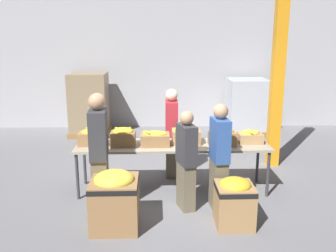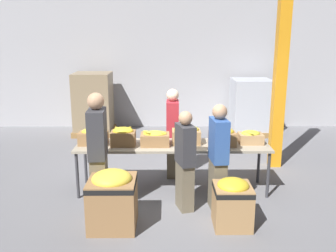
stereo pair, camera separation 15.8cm
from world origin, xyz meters
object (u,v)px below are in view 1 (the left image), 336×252
object	(u,v)px
volunteer_0	(172,134)
volunteer_1	(219,158)
banana_box_2	(155,138)
banana_box_3	(186,134)
volunteer_3	(99,155)
support_pillar	(278,65)
banana_box_1	(123,137)
banana_box_0	(93,137)
donation_bin_0	(115,198)
pallet_stack_1	(247,107)
volunteer_2	(186,161)
pallet_stack_0	(89,104)
sorting_table	(173,147)
banana_box_4	(222,136)
banana_box_5	(250,136)
donation_bin_1	(234,200)

from	to	relation	value
volunteer_0	volunteer_1	xyz separation A→B (m)	(0.65, -1.36, -0.01)
banana_box_2	banana_box_3	size ratio (longest dim) A/B	1.00
volunteer_3	support_pillar	distance (m)	3.88
banana_box_1	support_pillar	xyz separation A→B (m)	(2.88, 1.24, 1.04)
banana_box_0	donation_bin_0	distance (m)	1.43
banana_box_2	pallet_stack_1	xyz separation A→B (m)	(2.42, 3.76, -0.22)
banana_box_0	pallet_stack_1	world-z (taller)	pallet_stack_1
volunteer_1	volunteer_2	size ratio (longest dim) A/B	1.07
banana_box_0	volunteer_2	xyz separation A→B (m)	(1.48, -0.71, -0.19)
volunteer_1	pallet_stack_0	world-z (taller)	volunteer_1
sorting_table	pallet_stack_1	xyz separation A→B (m)	(2.13, 3.72, -0.05)
volunteer_1	banana_box_4	bearing A→B (deg)	-19.26
banana_box_0	pallet_stack_1	xyz separation A→B (m)	(3.44, 3.70, -0.24)
volunteer_3	sorting_table	bearing A→B (deg)	-58.59
volunteer_1	volunteer_3	world-z (taller)	volunteer_3
volunteer_3	donation_bin_0	world-z (taller)	volunteer_3
banana_box_0	volunteer_3	world-z (taller)	volunteer_3
sorting_table	volunteer_0	bearing A→B (deg)	89.14
sorting_table	pallet_stack_1	size ratio (longest dim) A/B	2.22
sorting_table	volunteer_0	xyz separation A→B (m)	(0.01, 0.66, 0.06)
volunteer_3	banana_box_4	bearing A→B (deg)	-73.39
sorting_table	banana_box_5	bearing A→B (deg)	2.96
volunteer_0	banana_box_0	bearing A→B (deg)	-62.98
sorting_table	volunteer_2	xyz separation A→B (m)	(0.17, -0.69, -0.01)
banana_box_1	banana_box_5	size ratio (longest dim) A/B	1.01
banana_box_3	volunteer_1	bearing A→B (deg)	-60.17
support_pillar	pallet_stack_0	world-z (taller)	support_pillar
banana_box_5	pallet_stack_0	world-z (taller)	pallet_stack_0
banana_box_1	pallet_stack_1	size ratio (longest dim) A/B	0.28
banana_box_4	donation_bin_0	world-z (taller)	banana_box_4
banana_box_0	banana_box_4	xyz separation A→B (m)	(2.12, -0.09, 0.01)
banana_box_2	support_pillar	world-z (taller)	support_pillar
volunteer_2	donation_bin_1	bearing A→B (deg)	-146.64
banana_box_2	donation_bin_1	bearing A→B (deg)	-47.64
banana_box_3	volunteer_1	size ratio (longest dim) A/B	0.29
volunteer_0	donation_bin_1	xyz separation A→B (m)	(0.78, -1.89, -0.44)
volunteer_2	banana_box_4	bearing A→B (deg)	-61.57
banana_box_1	volunteer_1	bearing A→B (deg)	-23.79
sorting_table	banana_box_3	bearing A→B (deg)	14.96
donation_bin_0	support_pillar	size ratio (longest dim) A/B	0.20
volunteer_0	pallet_stack_1	bearing A→B (deg)	146.25
banana_box_0	banana_box_1	world-z (taller)	banana_box_1
banana_box_4	volunteer_2	size ratio (longest dim) A/B	0.29
volunteer_1	volunteer_0	bearing A→B (deg)	19.51
donation_bin_1	pallet_stack_0	bearing A→B (deg)	119.57
banana_box_5	donation_bin_0	size ratio (longest dim) A/B	0.49
banana_box_3	pallet_stack_1	xyz separation A→B (m)	(1.90, 3.66, -0.26)
banana_box_1	volunteer_2	world-z (taller)	volunteer_2
sorting_table	banana_box_0	distance (m)	1.32
volunteer_1	pallet_stack_0	bearing A→B (deg)	25.14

